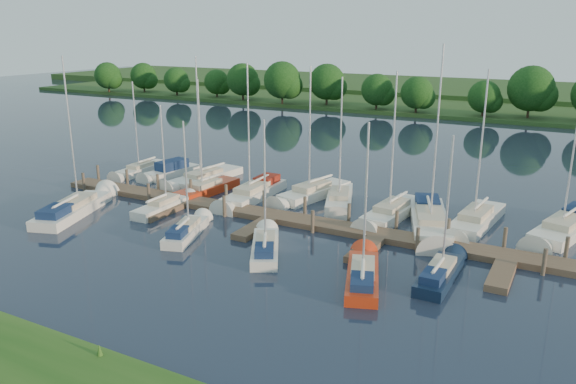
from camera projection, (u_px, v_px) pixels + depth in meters
The scene contains 23 objects.
ground at pixel (211, 257), 34.08m from camera, with size 260.00×260.00×0.00m, color black.
dock at pixel (271, 219), 40.20m from camera, with size 40.00×6.00×0.40m.
mooring_pilings at pixel (278, 210), 41.04m from camera, with size 38.24×2.84×2.00m.
far_shore at pixel (464, 106), 97.47m from camera, with size 180.00×30.00×0.60m, color #2A471B.
distant_hill at pixel (489, 90), 118.51m from camera, with size 220.00×40.00×1.40m, color #305425.
treeline at pixel (436, 90), 86.30m from camera, with size 145.32×9.48×8.14m.
sailboat_n_0 at pixel (141, 170), 53.69m from camera, with size 1.88×7.06×9.02m.
motorboat at pixel (171, 172), 52.52m from camera, with size 2.61×6.45×1.87m.
sailboat_n_2 at pixel (203, 179), 50.64m from camera, with size 3.07×9.21×11.47m.
sailboat_n_3 at pixel (205, 191), 46.86m from camera, with size 2.35×7.76×9.94m.
sailboat_n_4 at pixel (253, 195), 45.63m from camera, with size 2.28×8.82×11.33m.
sailboat_n_5 at pixel (311, 195), 45.81m from camera, with size 3.69×8.66×11.08m.
sailboat_n_6 at pixel (339, 201), 44.31m from camera, with size 4.20×8.03×10.30m.
sailboat_n_7 at pixel (391, 214), 41.03m from camera, with size 2.84×8.69×11.02m.
sailboat_n_8 at pixel (430, 222), 39.18m from camera, with size 5.06×10.25×12.90m.
sailboat_n_9 at pixel (475, 223), 39.27m from camera, with size 2.85×8.87×11.31m.
sailboat_n_10 at pixel (564, 230), 37.72m from camera, with size 4.43×9.58×12.14m.
sailboat_s_0 at pixel (76, 209), 42.07m from camera, with size 4.62×9.45×11.94m.
sailboat_s_1 at pixel (164, 207), 42.69m from camera, with size 1.62×6.37×8.35m.
sailboat_s_2 at pixel (187, 231), 37.48m from camera, with size 2.97×6.19×8.01m.
sailboat_s_3 at pixel (265, 248), 34.72m from camera, with size 4.20×6.37×8.56m.
sailboat_s_4 at pixel (363, 276), 30.82m from camera, with size 3.60×7.09×9.06m.
sailboat_s_5 at pixel (440, 274), 30.97m from camera, with size 1.60×6.46×8.37m.
Camera 1 is at (19.00, -25.66, 13.40)m, focal length 35.00 mm.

